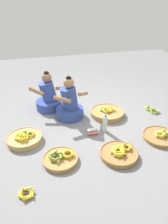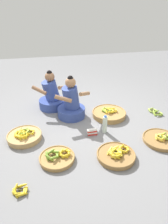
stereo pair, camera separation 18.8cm
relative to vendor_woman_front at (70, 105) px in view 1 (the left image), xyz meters
The scene contains 12 objects.
ground_plane 0.42m from the vendor_woman_front, 65.27° to the right, with size 10.00×10.00×0.00m, color slate.
vendor_woman_front is the anchor object (origin of this frame).
vendor_woman_behind 0.56m from the vendor_woman_front, 127.21° to the left, with size 0.75×0.52×0.80m.
banana_basket_front_left 1.37m from the vendor_woman_front, 71.19° to the right, with size 0.55×0.55×0.15m.
banana_basket_back_right 1.24m from the vendor_woman_front, 108.82° to the right, with size 0.50×0.50×0.14m.
banana_basket_back_left 1.67m from the vendor_woman_front, 40.32° to the right, with size 0.57×0.57×0.13m.
banana_basket_mid_left 1.04m from the vendor_woman_front, 147.37° to the right, with size 0.56×0.56×0.16m.
banana_basket_near_vendor 0.75m from the vendor_woman_front, 11.34° to the right, with size 0.65×0.65×0.16m.
loose_bananas_mid_right 1.67m from the vendor_woman_front, ahead, with size 0.20×0.31×0.09m.
loose_bananas_back_center 1.85m from the vendor_woman_front, 118.57° to the right, with size 0.20×0.19×0.09m.
water_bottle 0.80m from the vendor_woman_front, 53.94° to the right, with size 0.08×0.08×0.32m.
packet_carton_stack 0.75m from the vendor_woman_front, 70.94° to the right, with size 0.18×0.07×0.12m.
Camera 1 is at (-0.80, -3.00, 1.99)m, focal length 32.41 mm.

